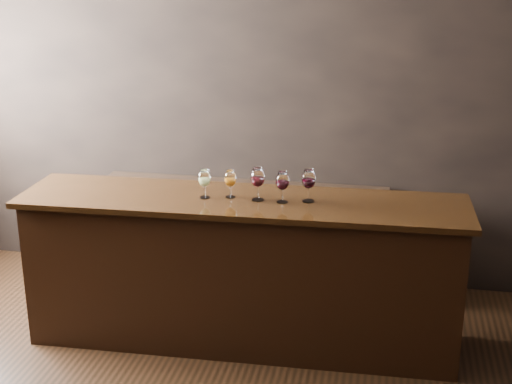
% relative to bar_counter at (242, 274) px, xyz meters
% --- Properties ---
extents(room_shell, '(5.02, 4.52, 2.81)m').
position_rel_bar_counter_xyz_m(room_shell, '(-0.56, -1.03, 1.32)').
color(room_shell, black).
rests_on(room_shell, ground).
extents(bar_counter, '(2.81, 0.69, 0.98)m').
position_rel_bar_counter_xyz_m(bar_counter, '(0.00, 0.00, 0.00)').
color(bar_counter, black).
rests_on(bar_counter, ground).
extents(bar_top, '(2.91, 0.76, 0.04)m').
position_rel_bar_counter_xyz_m(bar_top, '(0.00, 0.00, 0.51)').
color(bar_top, black).
rests_on(bar_top, bar_counter).
extents(back_bar_shelf, '(2.24, 0.40, 0.81)m').
position_rel_bar_counter_xyz_m(back_bar_shelf, '(-0.20, 0.89, -0.08)').
color(back_bar_shelf, black).
rests_on(back_bar_shelf, ground).
extents(glass_white, '(0.08, 0.08, 0.19)m').
position_rel_bar_counter_xyz_m(glass_white, '(-0.24, -0.03, 0.65)').
color(glass_white, white).
rests_on(glass_white, bar_top).
extents(glass_amber, '(0.08, 0.08, 0.18)m').
position_rel_bar_counter_xyz_m(glass_amber, '(-0.08, 0.01, 0.65)').
color(glass_amber, white).
rests_on(glass_amber, bar_top).
extents(glass_red_a, '(0.09, 0.09, 0.21)m').
position_rel_bar_counter_xyz_m(glass_red_a, '(0.11, -0.01, 0.67)').
color(glass_red_a, white).
rests_on(glass_red_a, bar_top).
extents(glass_red_b, '(0.09, 0.09, 0.20)m').
position_rel_bar_counter_xyz_m(glass_red_b, '(0.27, -0.02, 0.66)').
color(glass_red_b, white).
rests_on(glass_red_b, bar_top).
extents(glass_red_c, '(0.09, 0.09, 0.21)m').
position_rel_bar_counter_xyz_m(glass_red_c, '(0.42, 0.03, 0.67)').
color(glass_red_c, white).
rests_on(glass_red_c, bar_top).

